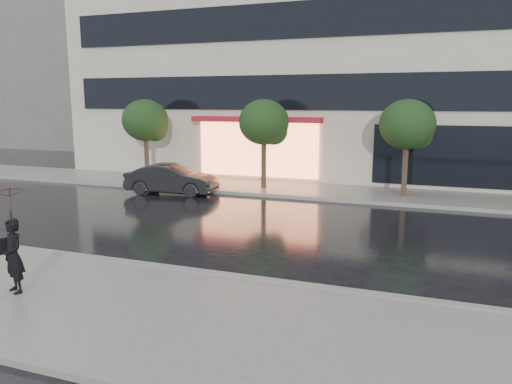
% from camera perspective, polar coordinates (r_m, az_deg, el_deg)
% --- Properties ---
extents(ground, '(120.00, 120.00, 0.00)m').
position_cam_1_polar(ground, '(12.12, -1.57, -8.45)').
color(ground, black).
rests_on(ground, ground).
extents(sidewalk_near, '(60.00, 4.50, 0.12)m').
position_cam_1_polar(sidewalk_near, '(9.37, -9.24, -14.01)').
color(sidewalk_near, slate).
rests_on(sidewalk_near, ground).
extents(sidewalk_far, '(60.00, 3.50, 0.12)m').
position_cam_1_polar(sidewalk_far, '(21.67, 8.60, 0.02)').
color(sidewalk_far, slate).
rests_on(sidewalk_far, ground).
extents(curb_near, '(60.00, 0.25, 0.14)m').
position_cam_1_polar(curb_near, '(11.23, -3.51, -9.64)').
color(curb_near, gray).
rests_on(curb_near, ground).
extents(curb_far, '(60.00, 0.25, 0.14)m').
position_cam_1_polar(curb_far, '(19.98, 7.56, -0.79)').
color(curb_far, gray).
rests_on(curb_far, ground).
extents(office_building, '(30.00, 12.76, 18.00)m').
position_cam_1_polar(office_building, '(29.37, 12.41, 20.13)').
color(office_building, beige).
rests_on(office_building, ground).
extents(bg_building_left, '(14.00, 10.00, 12.00)m').
position_cam_1_polar(bg_building_left, '(48.89, -21.51, 12.12)').
color(bg_building_left, '#59544F').
rests_on(bg_building_left, ground).
extents(tree_far_west, '(2.20, 2.20, 3.99)m').
position_cam_1_polar(tree_far_west, '(24.56, -12.38, 7.83)').
color(tree_far_west, '#33261C').
rests_on(tree_far_west, ground).
extents(tree_mid_west, '(2.20, 2.20, 3.99)m').
position_cam_1_polar(tree_mid_west, '(21.92, 1.07, 7.79)').
color(tree_mid_west, '#33261C').
rests_on(tree_mid_west, ground).
extents(tree_mid_east, '(2.20, 2.20, 3.99)m').
position_cam_1_polar(tree_mid_east, '(20.73, 17.06, 7.19)').
color(tree_mid_east, '#33261C').
rests_on(tree_mid_east, ground).
extents(parked_car, '(4.00, 1.77, 1.28)m').
position_cam_1_polar(parked_car, '(21.45, -9.62, 1.46)').
color(parked_car, black).
rests_on(parked_car, ground).
extents(pedestrian_with_umbrella, '(1.15, 1.16, 2.15)m').
position_cam_1_polar(pedestrian_with_umbrella, '(10.90, -26.20, -3.23)').
color(pedestrian_with_umbrella, black).
rests_on(pedestrian_with_umbrella, sidewalk_near).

